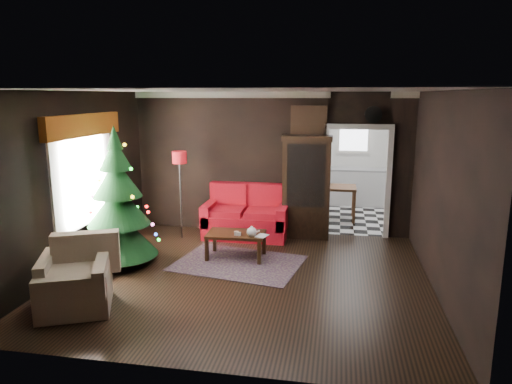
% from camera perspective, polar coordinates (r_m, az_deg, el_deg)
% --- Properties ---
extents(floor, '(5.50, 5.50, 0.00)m').
position_cam_1_polar(floor, '(7.21, -1.28, -10.45)').
color(floor, black).
rests_on(floor, ground).
extents(ceiling, '(5.50, 5.50, 0.00)m').
position_cam_1_polar(ceiling, '(6.67, -1.39, 12.40)').
color(ceiling, white).
rests_on(ceiling, ground).
extents(wall_back, '(5.50, 0.00, 5.50)m').
position_cam_1_polar(wall_back, '(9.23, 1.75, 3.53)').
color(wall_back, black).
rests_on(wall_back, ground).
extents(wall_front, '(5.50, 0.00, 5.50)m').
position_cam_1_polar(wall_front, '(4.46, -7.75, -5.72)').
color(wall_front, black).
rests_on(wall_front, ground).
extents(wall_left, '(0.00, 5.50, 5.50)m').
position_cam_1_polar(wall_left, '(7.82, -21.50, 1.19)').
color(wall_left, black).
rests_on(wall_left, ground).
extents(wall_right, '(0.00, 5.50, 5.50)m').
position_cam_1_polar(wall_right, '(6.82, 21.94, -0.31)').
color(wall_right, black).
rests_on(wall_right, ground).
extents(doorway, '(1.10, 0.10, 2.10)m').
position_cam_1_polar(doorway, '(9.20, 12.27, 1.03)').
color(doorway, white).
rests_on(doorway, ground).
extents(left_window, '(0.05, 1.60, 1.40)m').
position_cam_1_polar(left_window, '(7.96, -20.54, 1.80)').
color(left_window, white).
rests_on(left_window, wall_left).
extents(valance, '(0.12, 2.10, 0.35)m').
position_cam_1_polar(valance, '(7.83, -20.46, 7.70)').
color(valance, '#863B0F').
rests_on(valance, wall_left).
extents(kitchen_floor, '(3.00, 3.00, 0.00)m').
position_cam_1_polar(kitchen_floor, '(10.89, 11.77, -2.94)').
color(kitchen_floor, white).
rests_on(kitchen_floor, ground).
extents(kitchen_window, '(0.70, 0.06, 0.70)m').
position_cam_1_polar(kitchen_window, '(12.04, 11.94, 6.67)').
color(kitchen_window, white).
rests_on(kitchen_window, ground).
extents(rug, '(2.24, 1.80, 0.01)m').
position_cam_1_polar(rug, '(7.76, -2.19, -8.75)').
color(rug, '#483243').
rests_on(rug, ground).
extents(loveseat, '(1.70, 0.90, 1.00)m').
position_cam_1_polar(loveseat, '(9.04, -1.22, -2.47)').
color(loveseat, maroon).
rests_on(loveseat, ground).
extents(curio_cabinet, '(0.90, 0.45, 1.90)m').
position_cam_1_polar(curio_cabinet, '(9.01, 6.24, 0.35)').
color(curio_cabinet, black).
rests_on(curio_cabinet, ground).
extents(floor_lamp, '(0.35, 0.35, 1.74)m').
position_cam_1_polar(floor_lamp, '(9.00, -9.26, -0.53)').
color(floor_lamp, '#262424').
rests_on(floor_lamp, ground).
extents(christmas_tree, '(1.29, 1.29, 2.29)m').
position_cam_1_polar(christmas_tree, '(7.79, -16.62, -1.15)').
color(christmas_tree, black).
rests_on(christmas_tree, ground).
extents(armchair, '(1.21, 1.21, 0.94)m').
position_cam_1_polar(armchair, '(6.50, -21.52, -9.51)').
color(armchair, tan).
rests_on(armchair, ground).
extents(coffee_table, '(0.99, 0.61, 0.44)m').
position_cam_1_polar(coffee_table, '(7.94, -2.47, -6.55)').
color(coffee_table, black).
rests_on(coffee_table, rug).
extents(teapot, '(0.23, 0.23, 0.17)m').
position_cam_1_polar(teapot, '(7.63, -0.53, -4.91)').
color(teapot, white).
rests_on(teapot, coffee_table).
extents(cup_a, '(0.09, 0.09, 0.07)m').
position_cam_1_polar(cup_a, '(7.74, -2.43, -5.10)').
color(cup_a, silver).
rests_on(cup_a, coffee_table).
extents(cup_b, '(0.08, 0.08, 0.05)m').
position_cam_1_polar(cup_b, '(7.72, -2.09, -5.19)').
color(cup_b, silver).
rests_on(cup_b, coffee_table).
extents(book, '(0.17, 0.07, 0.23)m').
position_cam_1_polar(book, '(7.67, 0.17, -4.60)').
color(book, tan).
rests_on(book, coffee_table).
extents(wall_clock, '(0.32, 0.32, 0.06)m').
position_cam_1_polar(wall_clock, '(9.02, 14.26, 9.24)').
color(wall_clock, silver).
rests_on(wall_clock, wall_back).
extents(painting, '(0.62, 0.05, 0.52)m').
position_cam_1_polar(painting, '(9.02, 6.51, 8.70)').
color(painting, '#A77240').
rests_on(painting, wall_back).
extents(kitchen_counter, '(1.80, 0.60, 0.90)m').
position_cam_1_polar(kitchen_counter, '(11.96, 11.72, 0.59)').
color(kitchen_counter, silver).
rests_on(kitchen_counter, ground).
extents(kitchen_table, '(0.70, 0.70, 0.75)m').
position_cam_1_polar(kitchen_table, '(10.51, 10.26, -1.32)').
color(kitchen_table, '#523017').
rests_on(kitchen_table, ground).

